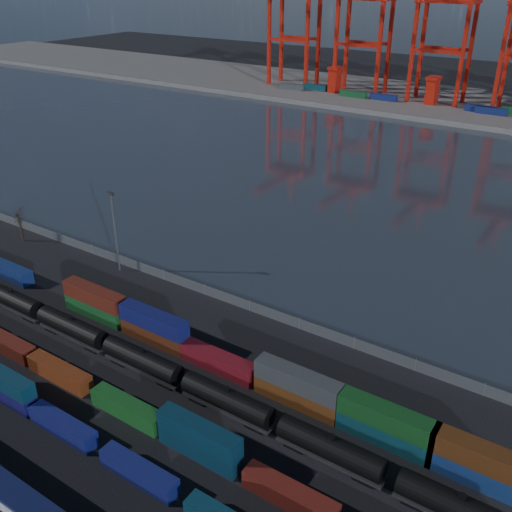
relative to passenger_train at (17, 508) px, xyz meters
The scene contains 14 objects.
ground 21.93m from the passenger_train, 99.28° to the left, with size 700.00×700.00×0.00m, color black.
harbor_water 126.55m from the passenger_train, 91.59° to the left, with size 700.00×700.00×0.00m, color #272E38.
far_quay 231.51m from the passenger_train, 90.87° to the left, with size 700.00×70.00×2.00m, color #514F4C.
passenger_train is the anchor object (origin of this frame).
container_row_south 16.84m from the passenger_train, 44.54° to the left, with size 126.07×2.22×4.74m.
container_row_mid 19.19m from the passenger_train, 77.63° to the left, with size 128.58×2.37×5.04m.
container_row_north 34.17m from the passenger_train, 78.30° to the left, with size 141.74×2.59×5.52m.
tanker_string 30.48m from the passenger_train, 119.26° to the left, with size 122.67×3.04×4.36m.
waterfront_fence 49.63m from the passenger_train, 94.06° to the left, with size 160.12×0.12×2.20m.
bare_tree 76.11m from the passenger_train, 143.44° to the left, with size 2.03×1.96×7.84m.
yard_light_mast 58.47m from the passenger_train, 125.22° to the left, with size 1.60×0.40×16.60m.
gantry_cranes 227.72m from the passenger_train, 92.80° to the left, with size 198.14×44.43×60.16m.
quay_containers 217.42m from the passenger_train, 93.82° to the left, with size 172.58×10.99×2.60m.
straddle_carriers 221.61m from the passenger_train, 91.55° to the left, with size 140.00×7.00×11.10m.
Camera 1 is at (47.91, -42.05, 54.52)m, focal length 40.00 mm.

